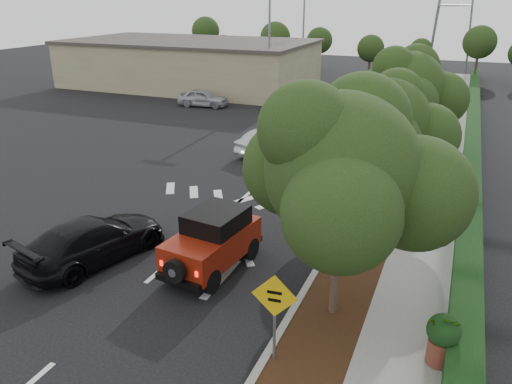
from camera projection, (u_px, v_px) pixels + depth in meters
The scene contains 19 objects.
ground at pixel (165, 266), 15.97m from camera, with size 120.00×120.00×0.00m, color black.
curb at pixel (376, 169), 24.61m from camera, with size 0.20×70.00×0.15m, color #9E9B93.
planting_strip at pixel (397, 172), 24.26m from camera, with size 1.80×70.00×0.12m, color black.
sidewalk at pixel (438, 177), 23.58m from camera, with size 2.00×70.00×0.12m, color gray.
hedge at pixel (471, 174), 22.96m from camera, with size 0.80×70.00×0.80m, color black.
commercial_building at pixel (190, 64), 46.67m from camera, with size 22.00×12.00×4.00m, color gray.
transmission_tower at pixel (446, 73), 55.03m from camera, with size 7.00×4.00×28.00m, color slate, non-canonical shape.
street_tree_near at pixel (332, 315), 13.55m from camera, with size 3.80×3.80×5.92m, color black, non-canonical shape.
street_tree_mid at pixel (377, 216), 19.56m from camera, with size 3.20×3.20×5.32m, color black, non-canonical shape.
street_tree_far at pixel (399, 167), 25.14m from camera, with size 3.40×3.40×5.62m, color black, non-canonical shape.
light_pole_a at pixel (269, 101), 40.60m from camera, with size 2.00×0.22×9.00m, color slate, non-canonical shape.
light_pole_b at pixel (302, 79), 51.26m from camera, with size 2.00×0.22×9.00m, color slate, non-canonical shape.
red_jeep at pixel (215, 239), 15.62m from camera, with size 2.03×3.84×1.90m.
silver_suv_ahead at pixel (337, 146), 26.24m from camera, with size 2.23×4.84×1.34m, color #96989D.
black_suv_oncoming at pixel (94, 240), 16.12m from camera, with size 2.02×4.97×1.44m, color black.
silver_sedan_oncoming at pixel (271, 142), 26.91m from camera, with size 1.44×4.12×1.36m, color #A8ABB0.
parked_suv at pixel (203, 98), 38.43m from camera, with size 1.56×3.89×1.32m, color #A8AAB0.
speed_hump_sign at pixel (275, 307), 11.20m from camera, with size 1.07×0.13×2.28m.
terracotta_planter at pixel (443, 334), 11.34m from camera, with size 0.77×0.77×1.34m.
Camera 1 is at (8.04, -11.78, 8.11)m, focal length 35.00 mm.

